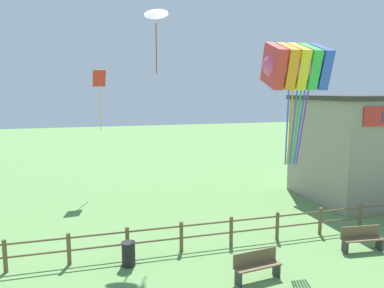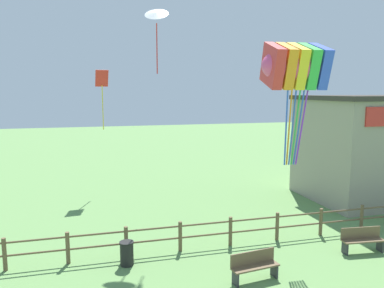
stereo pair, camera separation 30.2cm
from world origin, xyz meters
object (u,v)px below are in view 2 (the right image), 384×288
Objects in this scene: park_bench_by_building at (362,239)px; trash_bin at (127,253)px; seaside_building at (382,147)px; park_bench_near_fence at (254,265)px; kite_white_delta at (157,15)px; kite_red_diamond at (102,87)px; kite_rainbow_parafoil at (295,66)px.

park_bench_by_building reaches higher than trash_bin.
park_bench_near_fence is (-10.83, -6.91, -2.37)m from seaside_building.
kite_red_diamond is at bearing 110.12° from kite_white_delta.
kite_white_delta is (2.21, -6.03, 3.01)m from kite_red_diamond.
kite_red_diamond is at bearing 159.70° from seaside_building.
seaside_building is at bearing 31.29° from kite_rainbow_parafoil.
trash_bin is at bearing -88.20° from kite_red_diamond.
kite_rainbow_parafoil is at bearing 164.63° from park_bench_by_building.
park_bench_by_building is at bearing -39.80° from kite_white_delta.
kite_red_diamond is at bearing 127.39° from park_bench_by_building.
park_bench_near_fence is 6.81m from kite_rainbow_parafoil.
kite_white_delta reaches higher than park_bench_near_fence.
park_bench_near_fence is 1.00× the size of park_bench_by_building.
kite_white_delta reaches higher than kite_rainbow_parafoil.
trash_bin is (-14.61, -4.82, -2.44)m from seaside_building.
kite_white_delta is (-12.72, -0.51, 6.30)m from seaside_building.
kite_white_delta is (-1.89, 6.40, 8.67)m from park_bench_near_fence.
kite_red_diamond is (-8.82, 11.54, 5.65)m from park_bench_by_building.
park_bench_by_building is (4.72, 0.89, 0.00)m from park_bench_near_fence.
park_bench_near_fence is 4.80m from park_bench_by_building.
trash_bin is at bearing 172.01° from park_bench_by_building.
park_bench_near_fence is 0.47× the size of kite_red_diamond.
park_bench_by_building is at bearing -15.37° from kite_rainbow_parafoil.
kite_rainbow_parafoil is 1.49× the size of kite_white_delta.
park_bench_near_fence is at bearing -142.74° from kite_rainbow_parafoil.
park_bench_by_building is at bearing -135.44° from seaside_building.
park_bench_by_building is 1.93× the size of trash_bin.
park_bench_near_fence is 1.94× the size of trash_bin.
kite_red_diamond reaches higher than park_bench_by_building.
kite_red_diamond reaches higher than trash_bin.
kite_white_delta is (-4.00, 4.79, 2.39)m from kite_rainbow_parafoil.
kite_white_delta reaches higher than seaside_building.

